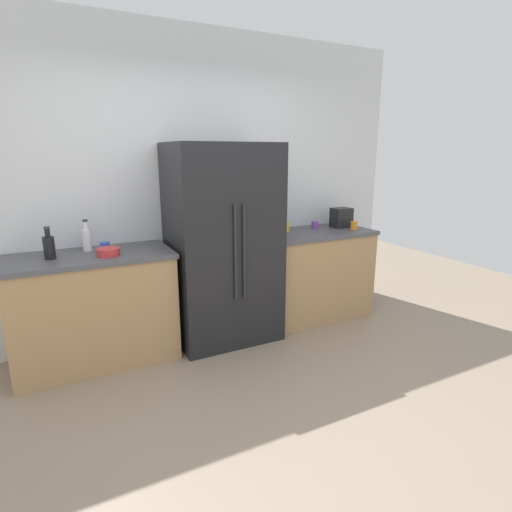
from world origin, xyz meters
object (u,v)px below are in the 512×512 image
(bottle_b, at_px, (87,239))
(cup_a, at_px, (354,225))
(bottle_a, at_px, (49,246))
(cup_d, at_px, (285,227))
(bowl_a, at_px, (108,252))
(cup_b, at_px, (315,225))
(refrigerator, at_px, (223,244))
(toaster, at_px, (341,218))
(cup_c, at_px, (105,247))

(bottle_b, distance_m, cup_a, 2.61)
(bottle_a, bearing_deg, cup_d, 3.46)
(bottle_a, relative_size, cup_a, 2.94)
(bowl_a, bearing_deg, cup_b, 5.92)
(bottle_a, relative_size, cup_d, 2.65)
(refrigerator, relative_size, bottle_b, 6.91)
(bottle_a, height_order, cup_b, bottle_a)
(cup_a, height_order, cup_d, cup_d)
(refrigerator, bearing_deg, cup_b, 8.09)
(cup_b, bearing_deg, bottle_a, -177.03)
(toaster, bearing_deg, cup_c, 179.62)
(bottle_b, xyz_separation_m, cup_a, (2.59, -0.26, -0.06))
(refrigerator, xyz_separation_m, cup_d, (0.75, 0.16, 0.07))
(cup_a, height_order, bowl_a, cup_a)
(refrigerator, height_order, bowl_a, refrigerator)
(bottle_b, bearing_deg, cup_c, -30.54)
(refrigerator, height_order, cup_b, refrigerator)
(cup_a, xyz_separation_m, cup_b, (-0.33, 0.23, -0.00))
(bottle_b, bearing_deg, cup_a, -5.72)
(toaster, height_order, bottle_b, bottle_b)
(cup_d, bearing_deg, toaster, -5.26)
(toaster, distance_m, cup_c, 2.43)
(bottle_a, bearing_deg, toaster, 1.39)
(toaster, xyz_separation_m, cup_a, (0.04, -0.17, -0.06))
(cup_c, bearing_deg, bottle_b, 149.46)
(toaster, xyz_separation_m, cup_d, (-0.67, 0.06, -0.06))
(cup_c, distance_m, bowl_a, 0.17)
(cup_b, bearing_deg, cup_a, -34.78)
(cup_a, bearing_deg, bottle_a, 178.00)
(cup_b, bearing_deg, cup_c, -178.75)
(toaster, height_order, bowl_a, toaster)
(cup_b, relative_size, bowl_a, 0.43)
(cup_b, bearing_deg, cup_d, -179.90)
(refrigerator, bearing_deg, bowl_a, -176.54)
(cup_d, bearing_deg, bottle_a, -176.54)
(bottle_b, distance_m, cup_c, 0.16)
(toaster, xyz_separation_m, bowl_a, (-2.43, -0.16, -0.07))
(toaster, relative_size, cup_a, 2.47)
(cup_c, relative_size, bowl_a, 0.44)
(cup_d, distance_m, bowl_a, 1.77)
(cup_b, distance_m, cup_d, 0.37)
(toaster, bearing_deg, cup_d, 174.74)
(refrigerator, bearing_deg, cup_d, 11.97)
(refrigerator, distance_m, cup_c, 1.01)
(refrigerator, xyz_separation_m, cup_c, (-1.01, 0.11, 0.06))
(toaster, bearing_deg, bowl_a, -176.27)
(cup_b, relative_size, cup_c, 1.00)
(refrigerator, xyz_separation_m, cup_b, (1.13, 0.16, 0.07))
(toaster, height_order, cup_a, toaster)
(toaster, xyz_separation_m, bottle_b, (-2.56, 0.09, -0.00))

